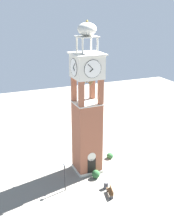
% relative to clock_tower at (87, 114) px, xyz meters
% --- Properties ---
extents(ground, '(80.00, 80.00, 0.00)m').
position_rel_clock_tower_xyz_m(ground, '(-0.00, 0.00, -7.64)').
color(ground, gray).
extents(clock_tower, '(3.57, 3.57, 18.56)m').
position_rel_clock_tower_xyz_m(clock_tower, '(0.00, 0.00, 0.00)').
color(clock_tower, '#93543D').
rests_on(clock_tower, ground).
extents(park_bench, '(0.79, 1.66, 0.95)m').
position_rel_clock_tower_xyz_m(park_bench, '(0.24, -6.17, -7.16)').
color(park_bench, brown).
rests_on(park_bench, ground).
extents(lamp_post, '(0.36, 0.36, 3.55)m').
position_rel_clock_tower_xyz_m(lamp_post, '(-4.11, -3.33, -5.15)').
color(lamp_post, black).
rests_on(lamp_post, ground).
extents(trash_bin, '(0.52, 0.52, 0.80)m').
position_rel_clock_tower_xyz_m(trash_bin, '(0.37, -4.77, -7.24)').
color(trash_bin, '#4C4C51').
rests_on(trash_bin, ground).
extents(shrub_near_entry, '(0.92, 0.92, 0.79)m').
position_rel_clock_tower_xyz_m(shrub_near_entry, '(4.06, 1.46, -7.25)').
color(shrub_near_entry, '#28562D').
rests_on(shrub_near_entry, ground).
extents(shrub_left_of_tower, '(0.97, 0.97, 1.07)m').
position_rel_clock_tower_xyz_m(shrub_left_of_tower, '(0.20, -2.32, -7.11)').
color(shrub_left_of_tower, '#28562D').
rests_on(shrub_left_of_tower, ground).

